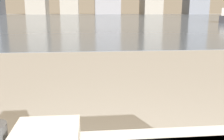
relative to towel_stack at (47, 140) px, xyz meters
name	(u,v)px	position (x,y,z in m)	size (l,w,h in m)	color
towel_stack	(47,140)	(0.00, 0.00, 0.00)	(0.27, 0.22, 0.12)	silver
harbor_water	(88,17)	(0.27, 61.20, -0.60)	(180.00, 110.00, 0.01)	slate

